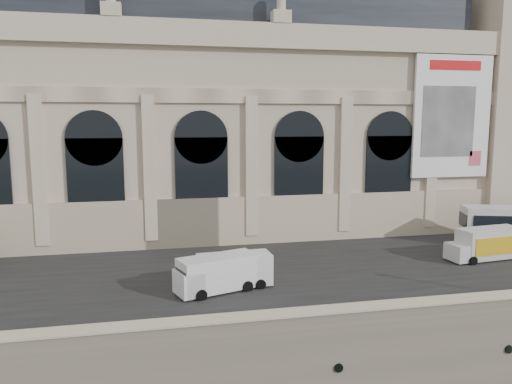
{
  "coord_description": "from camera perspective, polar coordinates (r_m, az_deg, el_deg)",
  "views": [
    {
      "loc": [
        -8.98,
        -27.08,
        18.73
      ],
      "look_at": [
        1.52,
        22.0,
        11.41
      ],
      "focal_mm": 35.0,
      "sensor_mm": 36.0,
      "label": 1
    }
  ],
  "objects": [
    {
      "name": "parapet",
      "position": [
        31.52,
        5.62,
        -14.34
      ],
      "size": [
        160.0,
        1.4,
        1.21
      ],
      "color": "gray",
      "rests_on": "quay"
    },
    {
      "name": "van_c",
      "position": [
        37.43,
        -4.9,
        -9.37
      ],
      "size": [
        6.51,
        4.1,
        2.71
      ],
      "color": "white",
      "rests_on": "quay"
    },
    {
      "name": "van_b",
      "position": [
        38.46,
        -3.01,
        -8.97
      ],
      "size": [
        5.91,
        2.67,
        2.58
      ],
      "color": "silver",
      "rests_on": "quay"
    },
    {
      "name": "quay",
      "position": [
        64.67,
        -3.75,
        -5.8
      ],
      "size": [
        160.0,
        70.0,
        6.0
      ],
      "primitive_type": "cube",
      "color": "gray",
      "rests_on": "ground"
    },
    {
      "name": "street",
      "position": [
        43.92,
        0.25,
        -8.5
      ],
      "size": [
        160.0,
        24.0,
        0.06
      ],
      "primitive_type": "cube",
      "color": "#2D2D2D",
      "rests_on": "quay"
    },
    {
      "name": "museum",
      "position": [
        58.02,
        -9.23,
        9.18
      ],
      "size": [
        69.0,
        18.7,
        29.1
      ],
      "color": "beige",
      "rests_on": "quay"
    },
    {
      "name": "clock_pavilion",
      "position": [
        69.96,
        26.41,
        11.3
      ],
      "size": [
        13.0,
        14.72,
        36.7
      ],
      "color": "beige",
      "rests_on": "quay"
    },
    {
      "name": "box_truck",
      "position": [
        50.3,
        24.81,
        -5.43
      ],
      "size": [
        7.41,
        3.19,
        2.9
      ],
      "color": "silver",
      "rests_on": "quay"
    }
  ]
}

